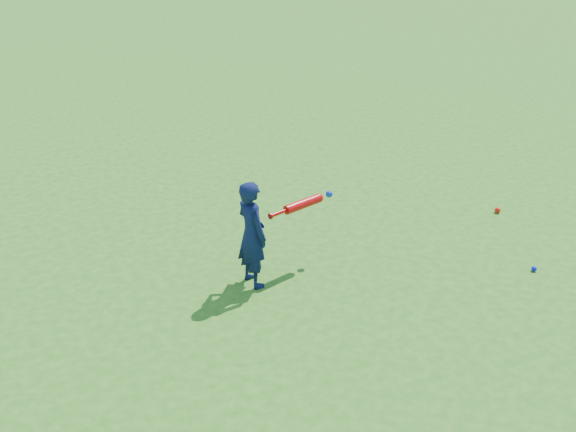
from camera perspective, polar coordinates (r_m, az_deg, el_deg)
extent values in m
plane|color=#2E741B|center=(6.90, -3.23, -6.45)|extent=(80.00, 80.00, 0.00)
imported|color=#0D163F|center=(6.70, -3.23, -1.63)|extent=(0.36, 0.48, 1.19)
sphere|color=red|center=(8.94, 18.13, 0.49)|extent=(0.08, 0.08, 0.08)
sphere|color=#0D19E3|center=(7.69, 21.03, -4.40)|extent=(0.06, 0.06, 0.06)
cylinder|color=red|center=(6.70, -1.58, -0.01)|extent=(0.04, 0.07, 0.07)
cylinder|color=red|center=(6.76, -0.83, 0.27)|extent=(0.23, 0.11, 0.04)
cylinder|color=red|center=(6.97, 1.32, 1.07)|extent=(0.49, 0.24, 0.10)
sphere|color=red|center=(7.12, 2.75, 1.61)|extent=(0.10, 0.10, 0.10)
sphere|color=#0B34C5|center=(7.22, 3.67, 1.95)|extent=(0.08, 0.08, 0.08)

